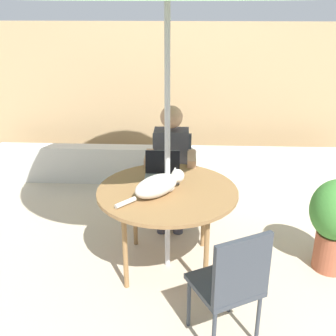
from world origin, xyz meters
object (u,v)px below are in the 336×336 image
Objects in this scene: chair_empty at (232,281)px; person_seated at (171,160)px; chair_occupied at (172,170)px; patio_table at (167,195)px; laptop at (162,170)px; cat at (159,185)px.

person_seated reaches higher than chair_empty.
person_seated is (0.00, -0.16, 0.17)m from chair_occupied.
patio_table is 0.30m from laptop.
person_seated is at bearing 85.79° from cat.
chair_occupied is 2.87× the size of laptop.
cat reaches higher than chair_occupied.
cat is at bearing -93.57° from chair_occupied.
chair_empty is 1.27m from laptop.
chair_occupied and chair_empty have the same top height.
laptop is at bearing 114.24° from chair_empty.
patio_table is 1.31× the size of chair_empty.
cat reaches higher than chair_empty.
patio_table is 1.31× the size of chair_occupied.
patio_table is 3.77× the size of laptop.
chair_occupied is at bearing 90.00° from patio_table.
laptop is 0.36m from cat.
laptop is (-0.06, -0.50, 0.11)m from person_seated.
laptop is (-0.06, -0.66, 0.28)m from chair_occupied.
chair_occupied is 0.23m from person_seated.
chair_empty is at bearing -74.51° from person_seated.
patio_table is 0.77m from person_seated.
laptop is at bearing 102.00° from patio_table.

